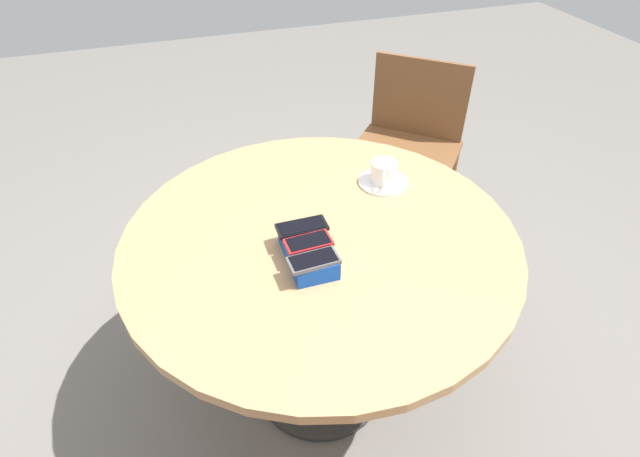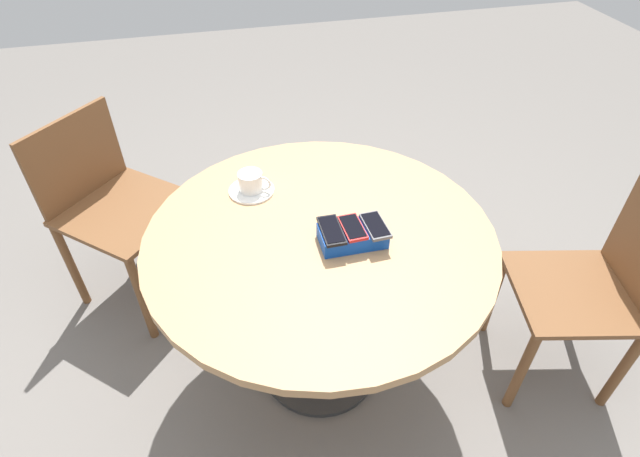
{
  "view_description": "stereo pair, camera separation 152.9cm",
  "coord_description": "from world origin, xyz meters",
  "px_view_note": "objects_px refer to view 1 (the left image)",
  "views": [
    {
      "loc": [
        -1.01,
        0.34,
        1.61
      ],
      "look_at": [
        0.0,
        0.0,
        0.74
      ],
      "focal_mm": 28.0,
      "sensor_mm": 36.0,
      "label": 1
    },
    {
      "loc": [
        0.28,
        1.14,
        1.75
      ],
      "look_at": [
        0.0,
        0.0,
        0.74
      ],
      "focal_mm": 28.0,
      "sensor_mm": 36.0,
      "label": 2
    }
  ],
  "objects_px": {
    "phone_black": "(302,227)",
    "saucer": "(383,182)",
    "phone_gray": "(314,260)",
    "coffee_cup": "(384,172)",
    "phone_box": "(308,252)",
    "round_table": "(320,262)",
    "phone_red": "(308,242)",
    "chair_far_side": "(406,151)"
  },
  "relations": [
    {
      "from": "phone_black",
      "to": "saucer",
      "type": "distance_m",
      "value": 0.39
    },
    {
      "from": "phone_gray",
      "to": "coffee_cup",
      "type": "xyz_separation_m",
      "value": [
        0.33,
        -0.34,
        -0.01
      ]
    },
    {
      "from": "phone_box",
      "to": "saucer",
      "type": "height_order",
      "value": "phone_box"
    },
    {
      "from": "round_table",
      "to": "phone_red",
      "type": "distance_m",
      "value": 0.19
    },
    {
      "from": "coffee_cup",
      "to": "round_table",
      "type": "bearing_deg",
      "value": 123.23
    },
    {
      "from": "saucer",
      "to": "coffee_cup",
      "type": "relative_size",
      "value": 1.45
    },
    {
      "from": "phone_box",
      "to": "phone_black",
      "type": "distance_m",
      "value": 0.07
    },
    {
      "from": "saucer",
      "to": "phone_red",
      "type": "bearing_deg",
      "value": 128.72
    },
    {
      "from": "round_table",
      "to": "coffee_cup",
      "type": "height_order",
      "value": "coffee_cup"
    },
    {
      "from": "phone_box",
      "to": "chair_far_side",
      "type": "distance_m",
      "value": 1.11
    },
    {
      "from": "phone_black",
      "to": "coffee_cup",
      "type": "bearing_deg",
      "value": -58.86
    },
    {
      "from": "phone_gray",
      "to": "saucer",
      "type": "distance_m",
      "value": 0.48
    },
    {
      "from": "phone_box",
      "to": "round_table",
      "type": "bearing_deg",
      "value": -35.67
    },
    {
      "from": "phone_gray",
      "to": "phone_red",
      "type": "xyz_separation_m",
      "value": [
        0.07,
        -0.01,
        -0.0
      ]
    },
    {
      "from": "round_table",
      "to": "phone_black",
      "type": "height_order",
      "value": "phone_black"
    },
    {
      "from": "phone_black",
      "to": "coffee_cup",
      "type": "relative_size",
      "value": 1.24
    },
    {
      "from": "phone_red",
      "to": "chair_far_side",
      "type": "xyz_separation_m",
      "value": [
        0.81,
        -0.7,
        -0.31
      ]
    },
    {
      "from": "saucer",
      "to": "coffee_cup",
      "type": "distance_m",
      "value": 0.04
    },
    {
      "from": "chair_far_side",
      "to": "phone_box",
      "type": "bearing_deg",
      "value": 138.77
    },
    {
      "from": "phone_black",
      "to": "round_table",
      "type": "bearing_deg",
      "value": -69.81
    },
    {
      "from": "coffee_cup",
      "to": "phone_gray",
      "type": "bearing_deg",
      "value": 134.5
    },
    {
      "from": "phone_red",
      "to": "phone_black",
      "type": "xyz_separation_m",
      "value": [
        0.07,
        -0.0,
        0.0
      ]
    },
    {
      "from": "saucer",
      "to": "chair_far_side",
      "type": "distance_m",
      "value": 0.71
    },
    {
      "from": "round_table",
      "to": "coffee_cup",
      "type": "bearing_deg",
      "value": -56.77
    },
    {
      "from": "phone_box",
      "to": "phone_red",
      "type": "relative_size",
      "value": 1.64
    },
    {
      "from": "saucer",
      "to": "phone_gray",
      "type": "bearing_deg",
      "value": 134.59
    },
    {
      "from": "round_table",
      "to": "phone_box",
      "type": "height_order",
      "value": "phone_box"
    },
    {
      "from": "phone_box",
      "to": "phone_black",
      "type": "height_order",
      "value": "phone_black"
    },
    {
      "from": "round_table",
      "to": "coffee_cup",
      "type": "xyz_separation_m",
      "value": [
        0.18,
        -0.27,
        0.15
      ]
    },
    {
      "from": "phone_red",
      "to": "chair_far_side",
      "type": "relative_size",
      "value": 0.15
    },
    {
      "from": "phone_red",
      "to": "saucer",
      "type": "bearing_deg",
      "value": -51.28
    },
    {
      "from": "phone_box",
      "to": "phone_black",
      "type": "xyz_separation_m",
      "value": [
        0.07,
        -0.0,
        0.03
      ]
    },
    {
      "from": "phone_gray",
      "to": "round_table",
      "type": "bearing_deg",
      "value": -23.75
    },
    {
      "from": "phone_gray",
      "to": "chair_far_side",
      "type": "xyz_separation_m",
      "value": [
        0.88,
        -0.71,
        -0.31
      ]
    },
    {
      "from": "phone_black",
      "to": "phone_gray",
      "type": "bearing_deg",
      "value": 175.49
    },
    {
      "from": "phone_red",
      "to": "saucer",
      "type": "height_order",
      "value": "phone_red"
    },
    {
      "from": "phone_gray",
      "to": "chair_far_side",
      "type": "bearing_deg",
      "value": -39.17
    },
    {
      "from": "saucer",
      "to": "chair_far_side",
      "type": "height_order",
      "value": "chair_far_side"
    },
    {
      "from": "phone_black",
      "to": "saucer",
      "type": "relative_size",
      "value": 0.86
    },
    {
      "from": "round_table",
      "to": "phone_black",
      "type": "distance_m",
      "value": 0.17
    },
    {
      "from": "round_table",
      "to": "phone_gray",
      "type": "height_order",
      "value": "phone_gray"
    },
    {
      "from": "round_table",
      "to": "coffee_cup",
      "type": "relative_size",
      "value": 10.16
    }
  ]
}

